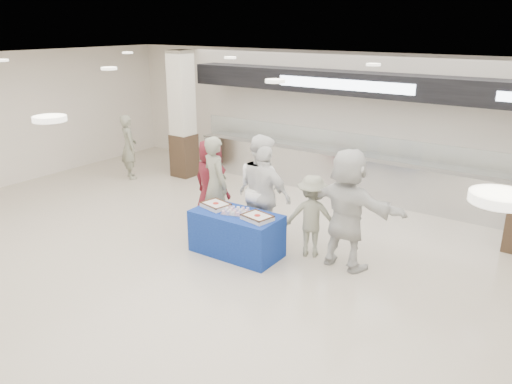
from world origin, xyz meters
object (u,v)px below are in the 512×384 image
Objects in this scene: soldier_bg at (129,147)px; soldier_a at (215,184)px; chef_tall at (261,188)px; sheet_cake_right at (257,217)px; soldier_b at (312,216)px; civilian_maroon at (211,181)px; chef_short at (265,196)px; civilian_white at (347,209)px; sheet_cake_left at (216,205)px; cupcake_tray at (236,211)px; display_table at (236,233)px.

soldier_a is at bearing -170.36° from soldier_bg.
soldier_a is 0.97m from chef_tall.
soldier_b reaches higher than sheet_cake_right.
civilian_maroon reaches higher than sheet_cake_right.
chef_short is 1.59m from civilian_white.
soldier_b is (2.40, -0.21, -0.13)m from civilian_maroon.
civilian_maroon is (-0.85, 0.89, 0.05)m from sheet_cake_left.
civilian_white is (3.06, -0.27, 0.15)m from civilian_maroon.
chef_short is at bearing 75.53° from cupcake_tray.
sheet_cake_right is at bearing 177.79° from soldier_a.
soldier_bg reaches higher than cupcake_tray.
soldier_a is at bearing 6.49° from civilian_white.
chef_short is at bearing 45.14° from sheet_cake_left.
sheet_cake_left and sheet_cake_right have the same top height.
sheet_cake_left is 0.27× the size of chef_tall.
soldier_bg is at bearing -14.34° from chef_short.
cupcake_tray is at bearing 76.28° from chef_short.
chef_tall reaches higher than chef_short.
soldier_a is at bearing 146.41° from cupcake_tray.
chef_tall is 0.24m from chef_short.
display_table is at bearing 150.08° from civilian_maroon.
cupcake_tray is 0.26× the size of civilian_white.
civilian_white is at bearing -162.90° from soldier_bg.
soldier_a is 1.13m from chef_short.
chef_tall is (-0.48, 0.83, 0.19)m from sheet_cake_right.
sheet_cake_left is 0.91m from chef_tall.
civilian_white is at bearing 179.67° from civilian_maroon.
chef_short is 5.30m from soldier_bg.
sheet_cake_left is at bearing 152.45° from soldier_a.
civilian_white reaches higher than sheet_cake_right.
chef_short is (0.17, 0.64, 0.12)m from cupcake_tray.
civilian_maroon is at bearing -168.23° from soldier_bg.
soldier_b is (1.10, -0.09, -0.27)m from chef_tall.
soldier_a is 1.29× the size of soldier_b.
civilian_white is at bearing -179.25° from chef_short.
soldier_bg is at bearing 3.86° from soldier_a.
soldier_b is (1.09, 0.70, -0.07)m from cupcake_tray.
chef_tall is 1.08× the size of chef_short.
civilian_white reaches higher than civilian_maroon.
display_table is 0.85× the size of chef_short.
sheet_cake_right is 0.26× the size of civilian_white.
cupcake_tray is at bearing -173.46° from soldier_bg.
soldier_bg is (-5.43, 2.06, 0.02)m from sheet_cake_right.
soldier_bg is at bearing -5.13° from civilian_white.
sheet_cake_right is at bearing 26.61° from soldier_b.
soldier_b is 0.72× the size of civilian_white.
display_table is 0.94× the size of soldier_bg.
civilian_maroon is (-1.31, 0.91, 0.07)m from cupcake_tray.
sheet_cake_right is 1.46m from civilian_white.
sheet_cake_left is at bearing 22.18° from civilian_white.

